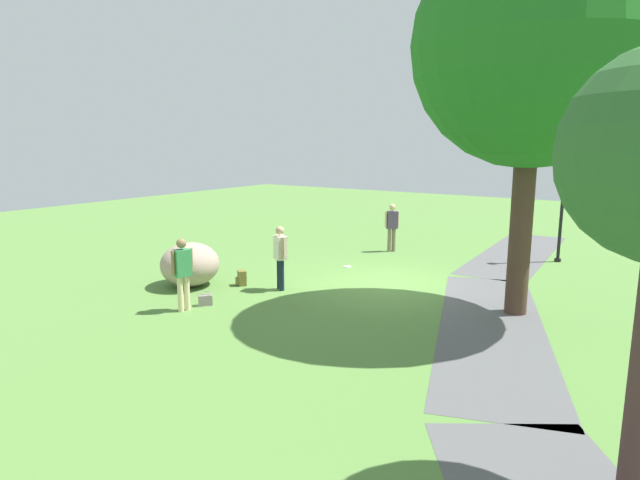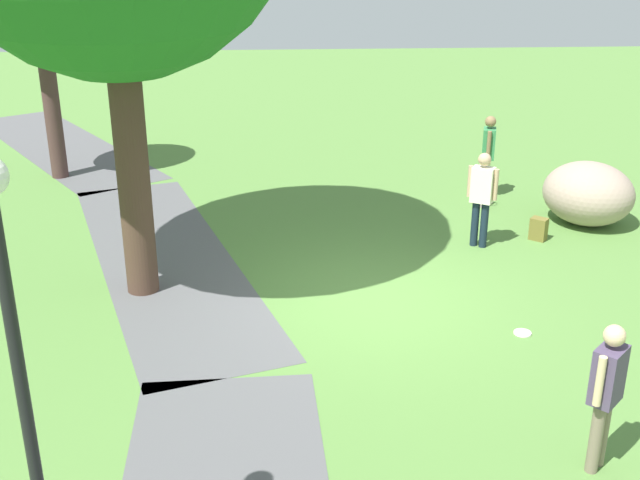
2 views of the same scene
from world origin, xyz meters
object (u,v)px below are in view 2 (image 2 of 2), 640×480
object	(u,v)px
man_near_boulder	(606,388)
passerby_on_path	(482,193)
woman_with_handbag	(488,151)
frisbee_on_grass	(522,333)
lawn_boulder	(588,193)
handbag_on_grass	(486,199)
lamp_post	(17,356)
young_tree_near_path	(39,7)
backpack_by_boulder	(539,229)

from	to	relation	value
man_near_boulder	passerby_on_path	bearing A→B (deg)	-2.18
woman_with_handbag	frisbee_on_grass	bearing A→B (deg)	171.01
lawn_boulder	man_near_boulder	xyz separation A→B (m)	(-6.95, 2.47, 0.38)
handbag_on_grass	man_near_boulder	bearing A→B (deg)	173.78
lamp_post	young_tree_near_path	bearing A→B (deg)	13.38
woman_with_handbag	man_near_boulder	xyz separation A→B (m)	(-8.53, 0.99, -0.01)
woman_with_handbag	passerby_on_path	xyz separation A→B (m)	(-2.57, 0.76, -0.00)
young_tree_near_path	passerby_on_path	bearing A→B (deg)	-118.39
frisbee_on_grass	lamp_post	bearing A→B (deg)	129.75
lamp_post	frisbee_on_grass	size ratio (longest dim) A/B	16.10
lawn_boulder	passerby_on_path	xyz separation A→B (m)	(-0.99, 2.25, 0.38)
woman_with_handbag	handbag_on_grass	distance (m)	0.99
backpack_by_boulder	young_tree_near_path	bearing A→B (deg)	65.80
young_tree_near_path	passerby_on_path	distance (m)	9.64
passerby_on_path	handbag_on_grass	distance (m)	2.28
man_near_boulder	frisbee_on_grass	distance (m)	3.00
lamp_post	lawn_boulder	xyz separation A→B (m)	(8.44, -7.59, -1.78)
handbag_on_grass	backpack_by_boulder	world-z (taller)	backpack_by_boulder
young_tree_near_path	handbag_on_grass	world-z (taller)	young_tree_near_path
man_near_boulder	passerby_on_path	size ratio (longest dim) A/B	1.00
man_near_boulder	handbag_on_grass	world-z (taller)	man_near_boulder
passerby_on_path	backpack_by_boulder	xyz separation A→B (m)	(0.24, -1.13, -0.77)
frisbee_on_grass	young_tree_near_path	bearing A→B (deg)	46.80
young_tree_near_path	lawn_boulder	bearing A→B (deg)	-108.19
man_near_boulder	passerby_on_path	xyz separation A→B (m)	(5.96, -0.23, 0.00)
frisbee_on_grass	woman_with_handbag	bearing A→B (deg)	-8.99
woman_with_handbag	passerby_on_path	world-z (taller)	woman_with_handbag
man_near_boulder	handbag_on_grass	size ratio (longest dim) A/B	4.31
young_tree_near_path	lamp_post	size ratio (longest dim) A/B	1.23
young_tree_near_path	lamp_post	bearing A→B (deg)	-166.62
handbag_on_grass	frisbee_on_grass	distance (m)	5.21
young_tree_near_path	lamp_post	distance (m)	12.25
young_tree_near_path	passerby_on_path	world-z (taller)	young_tree_near_path
woman_with_handbag	frisbee_on_grass	world-z (taller)	woman_with_handbag
man_near_boulder	frisbee_on_grass	size ratio (longest dim) A/B	6.90
man_near_boulder	young_tree_near_path	bearing A→B (deg)	37.41
lawn_boulder	backpack_by_boulder	distance (m)	1.40
handbag_on_grass	backpack_by_boulder	size ratio (longest dim) A/B	0.96
young_tree_near_path	passerby_on_path	xyz separation A→B (m)	(-4.41, -8.16, -2.63)
woman_with_handbag	man_near_boulder	bearing A→B (deg)	173.39
lamp_post	frisbee_on_grass	world-z (taller)	lamp_post
backpack_by_boulder	woman_with_handbag	bearing A→B (deg)	8.94
lawn_boulder	woman_with_handbag	xyz separation A→B (m)	(1.57, 1.48, 0.39)
young_tree_near_path	backpack_by_boulder	size ratio (longest dim) A/B	11.83
lamp_post	frisbee_on_grass	xyz separation A→B (m)	(4.33, -5.20, -2.35)
woman_with_handbag	backpack_by_boulder	size ratio (longest dim) A/B	4.15
man_near_boulder	handbag_on_grass	xyz separation A→B (m)	(7.99, -0.87, -0.81)
young_tree_near_path	frisbee_on_grass	bearing A→B (deg)	-133.20
passerby_on_path	man_near_boulder	bearing A→B (deg)	177.82
young_tree_near_path	backpack_by_boulder	world-z (taller)	young_tree_near_path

